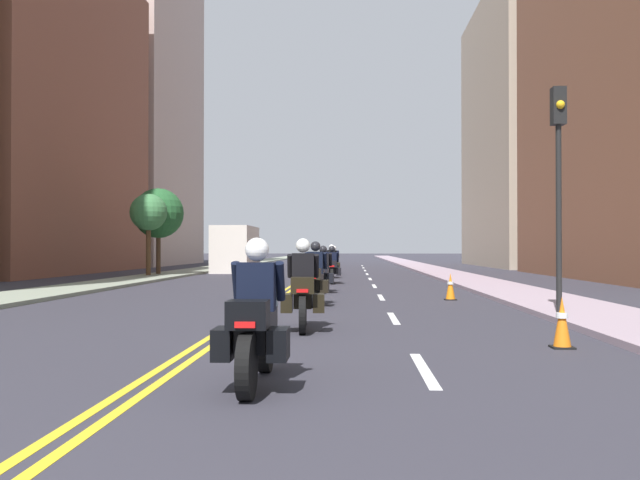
% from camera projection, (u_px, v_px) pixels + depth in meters
% --- Properties ---
extents(ground_plane, '(264.00, 264.00, 0.00)m').
position_uv_depth(ground_plane, '(320.00, 269.00, 48.30)').
color(ground_plane, '#2E2D36').
extents(sidewalk_left, '(2.51, 144.00, 0.12)m').
position_uv_depth(sidewalk_left, '(217.00, 268.00, 48.66)').
color(sidewalk_left, gray).
rests_on(sidewalk_left, ground).
extents(sidewalk_right, '(2.51, 144.00, 0.12)m').
position_uv_depth(sidewalk_right, '(425.00, 268.00, 47.95)').
color(sidewalk_right, gray).
rests_on(sidewalk_right, ground).
extents(centreline_yellow_inner, '(0.12, 132.00, 0.01)m').
position_uv_depth(centreline_yellow_inner, '(319.00, 269.00, 48.31)').
color(centreline_yellow_inner, yellow).
rests_on(centreline_yellow_inner, ground).
extents(centreline_yellow_outer, '(0.12, 132.00, 0.01)m').
position_uv_depth(centreline_yellow_outer, '(322.00, 269.00, 48.30)').
color(centreline_yellow_outer, yellow).
rests_on(centreline_yellow_outer, ground).
extents(lane_dashes_white, '(0.14, 56.40, 0.01)m').
position_uv_depth(lane_dashes_white, '(372.00, 282.00, 29.18)').
color(lane_dashes_white, silver).
rests_on(lane_dashes_white, ground).
extents(building_left_1, '(7.09, 20.06, 19.64)m').
position_uv_depth(building_left_1, '(39.00, 108.00, 39.88)').
color(building_left_1, brown).
rests_on(building_left_1, ground).
extents(building_left_2, '(6.64, 17.29, 31.13)m').
position_uv_depth(building_left_2, '(146.00, 90.00, 59.92)').
color(building_left_2, '#B69C93').
rests_on(building_left_2, ground).
extents(building_right_2, '(7.78, 19.46, 21.79)m').
position_uv_depth(building_right_2, '(529.00, 132.00, 54.54)').
color(building_right_2, tan).
rests_on(building_right_2, ground).
extents(motorcycle_0, '(0.76, 2.16, 1.60)m').
position_uv_depth(motorcycle_0, '(256.00, 327.00, 7.19)').
color(motorcycle_0, black).
rests_on(motorcycle_0, ground).
extents(motorcycle_1, '(0.78, 2.13, 1.66)m').
position_uv_depth(motorcycle_1, '(303.00, 293.00, 12.14)').
color(motorcycle_1, black).
rests_on(motorcycle_1, ground).
extents(motorcycle_2, '(0.78, 2.22, 1.66)m').
position_uv_depth(motorcycle_2, '(315.00, 279.00, 17.39)').
color(motorcycle_2, black).
rests_on(motorcycle_2, ground).
extents(motorcycle_3, '(0.78, 2.25, 1.57)m').
position_uv_depth(motorcycle_3, '(323.00, 273.00, 22.47)').
color(motorcycle_3, black).
rests_on(motorcycle_3, ground).
extents(motorcycle_4, '(0.77, 2.16, 1.58)m').
position_uv_depth(motorcycle_4, '(332.00, 268.00, 28.09)').
color(motorcycle_4, black).
rests_on(motorcycle_4, ground).
extents(motorcycle_5, '(0.77, 2.26, 1.66)m').
position_uv_depth(motorcycle_5, '(331.00, 264.00, 33.27)').
color(motorcycle_5, black).
rests_on(motorcycle_5, ground).
extents(motorcycle_6, '(0.78, 2.28, 1.62)m').
position_uv_depth(motorcycle_6, '(334.00, 262.00, 38.60)').
color(motorcycle_6, black).
rests_on(motorcycle_6, ground).
extents(traffic_cone_0, '(0.32, 0.32, 0.77)m').
position_uv_depth(traffic_cone_0, '(562.00, 323.00, 9.96)').
color(traffic_cone_0, black).
rests_on(traffic_cone_0, ground).
extents(traffic_cone_1, '(0.33, 0.33, 0.77)m').
position_uv_depth(traffic_cone_1, '(450.00, 287.00, 19.16)').
color(traffic_cone_1, black).
rests_on(traffic_cone_1, ground).
extents(traffic_light_near, '(0.28, 0.38, 4.91)m').
position_uv_depth(traffic_light_near, '(559.00, 159.00, 14.28)').
color(traffic_light_near, black).
rests_on(traffic_light_near, ground).
extents(street_tree_0, '(2.64, 2.64, 4.65)m').
position_uv_depth(street_tree_0, '(158.00, 213.00, 35.54)').
color(street_tree_0, '#4C3525').
rests_on(street_tree_0, ground).
extents(street_tree_1, '(1.86, 1.86, 4.22)m').
position_uv_depth(street_tree_1, '(149.00, 213.00, 33.85)').
color(street_tree_1, '#513621').
rests_on(street_tree_1, ground).
extents(parked_truck, '(2.20, 6.50, 2.80)m').
position_uv_depth(parked_truck, '(237.00, 251.00, 41.57)').
color(parked_truck, silver).
rests_on(parked_truck, ground).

